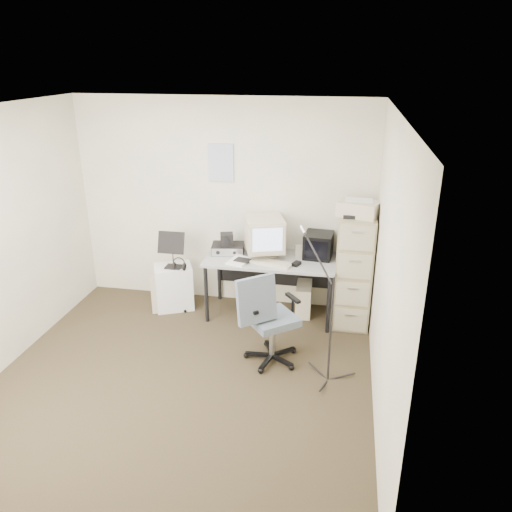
% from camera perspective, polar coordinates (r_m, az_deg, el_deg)
% --- Properties ---
extents(floor, '(3.60, 3.60, 0.01)m').
position_cam_1_polar(floor, '(5.01, -8.42, -13.81)').
color(floor, '#332A1D').
rests_on(floor, ground).
extents(ceiling, '(3.60, 3.60, 0.01)m').
position_cam_1_polar(ceiling, '(4.11, -10.40, 15.95)').
color(ceiling, white).
rests_on(ceiling, ground).
extents(wall_back, '(3.60, 0.02, 2.50)m').
position_cam_1_polar(wall_back, '(6.04, -3.69, 5.96)').
color(wall_back, '#FAEBC5').
rests_on(wall_back, ground).
extents(wall_front, '(3.60, 0.02, 2.50)m').
position_cam_1_polar(wall_front, '(2.98, -21.01, -13.39)').
color(wall_front, '#FAEBC5').
rests_on(wall_front, ground).
extents(wall_right, '(0.02, 3.60, 2.50)m').
position_cam_1_polar(wall_right, '(4.18, 14.64, -2.10)').
color(wall_right, '#FAEBC5').
rests_on(wall_right, ground).
extents(wall_calendar, '(0.30, 0.02, 0.44)m').
position_cam_1_polar(wall_calendar, '(5.91, -4.03, 10.60)').
color(wall_calendar, white).
rests_on(wall_calendar, wall_back).
extents(filing_cabinet, '(0.40, 0.60, 1.30)m').
position_cam_1_polar(filing_cabinet, '(5.77, 11.09, -1.53)').
color(filing_cabinet, gray).
rests_on(filing_cabinet, floor).
extents(printer, '(0.49, 0.40, 0.16)m').
position_cam_1_polar(printer, '(5.48, 11.64, 5.31)').
color(printer, '#B6ADA1').
rests_on(printer, filing_cabinet).
extents(desk, '(1.50, 0.70, 0.73)m').
position_cam_1_polar(desk, '(5.91, 1.64, -3.55)').
color(desk, '#9A9A9A').
rests_on(desk, floor).
extents(crt_monitor, '(0.54, 0.55, 0.47)m').
position_cam_1_polar(crt_monitor, '(5.74, 0.97, 2.15)').
color(crt_monitor, '#B6ADA1').
rests_on(crt_monitor, desk).
extents(crt_tv, '(0.34, 0.36, 0.29)m').
position_cam_1_polar(crt_tv, '(5.80, 7.15, 1.24)').
color(crt_tv, black).
rests_on(crt_tv, desk).
extents(desk_speaker, '(0.09, 0.09, 0.14)m').
position_cam_1_polar(desk_speaker, '(5.81, 4.84, 0.59)').
color(desk_speaker, '#BEB29C').
rests_on(desk_speaker, desk).
extents(keyboard, '(0.49, 0.29, 0.03)m').
position_cam_1_polar(keyboard, '(5.60, 1.75, -0.81)').
color(keyboard, '#B6ADA1').
rests_on(keyboard, desk).
extents(mouse, '(0.11, 0.14, 0.04)m').
position_cam_1_polar(mouse, '(5.58, 4.64, -0.89)').
color(mouse, black).
rests_on(mouse, desk).
extents(radio_receiver, '(0.41, 0.32, 0.11)m').
position_cam_1_polar(radio_receiver, '(5.91, -3.21, 0.86)').
color(radio_receiver, black).
rests_on(radio_receiver, desk).
extents(radio_speaker, '(0.18, 0.17, 0.15)m').
position_cam_1_polar(radio_speaker, '(5.84, -3.36, 1.91)').
color(radio_speaker, black).
rests_on(radio_speaker, radio_receiver).
extents(papers, '(0.27, 0.33, 0.02)m').
position_cam_1_polar(papers, '(5.67, -1.95, -0.56)').
color(papers, white).
rests_on(papers, desk).
extents(pc_tower, '(0.19, 0.40, 0.37)m').
position_cam_1_polar(pc_tower, '(6.05, 5.47, -4.88)').
color(pc_tower, '#B6ADA1').
rests_on(pc_tower, floor).
extents(office_chair, '(0.80, 0.80, 0.98)m').
position_cam_1_polar(office_chair, '(4.98, 1.87, -7.04)').
color(office_chair, '#535D6C').
rests_on(office_chair, floor).
extents(side_cart, '(0.55, 0.50, 0.55)m').
position_cam_1_polar(side_cart, '(6.21, -9.36, -3.49)').
color(side_cart, white).
rests_on(side_cart, floor).
extents(music_stand, '(0.35, 0.25, 0.47)m').
position_cam_1_polar(music_stand, '(5.97, -9.53, 0.76)').
color(music_stand, black).
rests_on(music_stand, side_cart).
extents(headphones, '(0.21, 0.21, 0.03)m').
position_cam_1_polar(headphones, '(5.97, -8.78, -1.10)').
color(headphones, black).
rests_on(headphones, side_cart).
extents(mic_stand, '(0.03, 0.03, 1.41)m').
position_cam_1_polar(mic_stand, '(4.64, 8.64, -6.64)').
color(mic_stand, black).
rests_on(mic_stand, floor).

